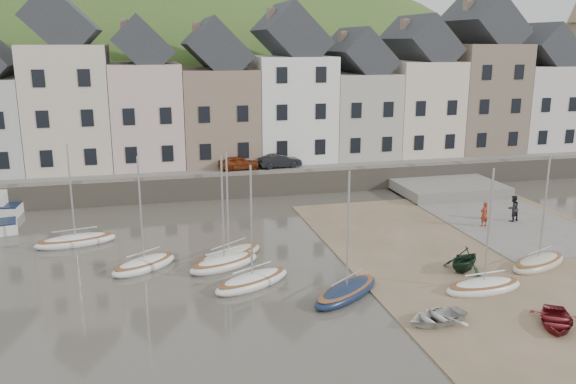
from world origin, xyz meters
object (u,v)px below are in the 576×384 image
object	(u,v)px
rowboat_red	(556,320)
person_dark	(513,208)
sailboat_0	(76,240)
rowboat_green	(464,259)
person_red	(484,214)
rowboat_white	(436,317)
car_right	(280,161)
car_left	(239,163)

from	to	relation	value
rowboat_red	person_dark	xyz separation A→B (m)	(7.08, 13.72, 0.65)
sailboat_0	rowboat_green	size ratio (longest dim) A/B	2.58
rowboat_red	person_red	world-z (taller)	person_red
rowboat_white	person_red	xyz separation A→B (m)	(9.36, 11.66, 0.59)
rowboat_green	rowboat_red	bearing A→B (deg)	-27.02
rowboat_green	car_right	xyz separation A→B (m)	(-5.12, 20.76, 1.47)
car_right	rowboat_white	bearing A→B (deg)	176.74
sailboat_0	car_right	size ratio (longest dim) A/B	1.81
car_left	car_right	size ratio (longest dim) A/B	0.95
sailboat_0	car_right	xyz separation A→B (m)	(15.12, 11.43, 1.91)
rowboat_green	car_left	bearing A→B (deg)	170.66
rowboat_white	rowboat_red	size ratio (longest dim) A/B	0.99
rowboat_white	car_right	distance (m)	25.98
person_dark	car_left	xyz separation A→B (m)	(-16.18, 13.65, 1.17)
rowboat_green	sailboat_0	bearing A→B (deg)	-146.48
sailboat_0	person_dark	world-z (taller)	sailboat_0
person_red	car_left	world-z (taller)	car_left
sailboat_0	car_right	bearing A→B (deg)	37.09
rowboat_red	person_dark	bearing A→B (deg)	95.12
sailboat_0	person_dark	bearing A→B (deg)	-4.56
car_left	rowboat_white	bearing A→B (deg)	-172.26
rowboat_green	car_left	xyz separation A→B (m)	(-8.55, 20.76, 1.46)
person_red	rowboat_white	bearing A→B (deg)	40.57
rowboat_green	person_dark	xyz separation A→B (m)	(7.62, 7.11, 0.30)
person_dark	rowboat_red	bearing A→B (deg)	48.19
rowboat_red	person_dark	size ratio (longest dim) A/B	1.58
person_dark	car_left	bearing A→B (deg)	-54.70
sailboat_0	rowboat_white	distance (m)	21.58
sailboat_0	car_left	bearing A→B (deg)	44.37
rowboat_white	person_red	distance (m)	14.96
sailboat_0	person_red	distance (m)	25.54
rowboat_green	person_red	world-z (taller)	person_red
rowboat_white	rowboat_red	xyz separation A→B (m)	(4.78, -1.47, 0.00)
car_right	rowboat_green	bearing A→B (deg)	-171.38
rowboat_white	rowboat_green	size ratio (longest dim) A/B	1.14
rowboat_green	person_dark	size ratio (longest dim) A/B	1.39
sailboat_0	person_dark	size ratio (longest dim) A/B	3.59
car_right	car_left	bearing A→B (deg)	84.76
sailboat_0	car_right	distance (m)	19.05
rowboat_white	rowboat_green	bearing A→B (deg)	128.96
person_red	sailboat_0	bearing A→B (deg)	-16.99
sailboat_0	rowboat_white	size ratio (longest dim) A/B	2.27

